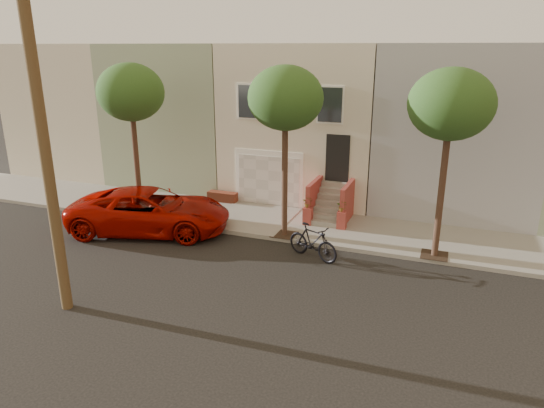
% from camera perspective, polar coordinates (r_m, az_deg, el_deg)
% --- Properties ---
extents(ground, '(90.00, 90.00, 0.00)m').
position_cam_1_polar(ground, '(15.93, -6.73, -8.40)').
color(ground, black).
rests_on(ground, ground).
extents(sidewalk, '(40.00, 3.70, 0.15)m').
position_cam_1_polar(sidewalk, '(20.41, 0.14, -2.02)').
color(sidewalk, gray).
rests_on(sidewalk, ground).
extents(house_row, '(33.10, 11.70, 7.00)m').
position_cam_1_polar(house_row, '(24.97, 4.94, 10.05)').
color(house_row, beige).
rests_on(house_row, sidewalk).
extents(tree_left, '(2.70, 2.57, 6.30)m').
position_cam_1_polar(tree_left, '(20.63, -16.15, 12.29)').
color(tree_left, '#2D2116').
rests_on(tree_left, sidewalk).
extents(tree_mid, '(2.70, 2.57, 6.30)m').
position_cam_1_polar(tree_mid, '(17.57, 1.57, 12.11)').
color(tree_mid, '#2D2116').
rests_on(tree_mid, sidewalk).
extents(tree_right, '(2.70, 2.57, 6.30)m').
position_cam_1_polar(tree_right, '(16.61, 20.12, 10.72)').
color(tree_right, '#2D2116').
rests_on(tree_right, sidewalk).
extents(utility_pole, '(23.60, 1.22, 10.00)m').
position_cam_1_polar(utility_pole, '(9.67, 27.86, 4.86)').
color(utility_pole, '#4C3A23').
rests_on(utility_pole, ground).
extents(pickup_truck, '(6.75, 4.45, 1.72)m').
position_cam_1_polar(pickup_truck, '(19.83, -14.01, -0.77)').
color(pickup_truck, '#9D0800').
rests_on(pickup_truck, ground).
extents(motorcycle, '(2.12, 1.32, 1.23)m').
position_cam_1_polar(motorcycle, '(16.93, 4.77, -4.41)').
color(motorcycle, black).
rests_on(motorcycle, ground).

